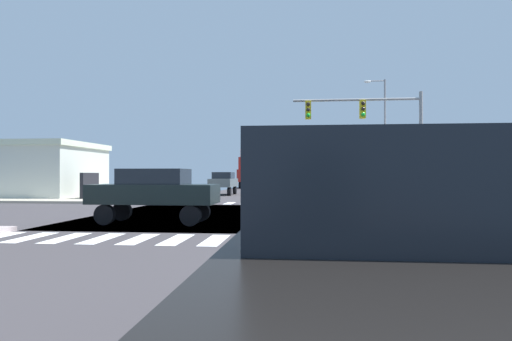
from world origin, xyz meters
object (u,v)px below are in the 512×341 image
Objects in this scene: traffic_signal_mast at (369,121)px; bank_building at (11,170)px; sedan_queued_2 at (155,191)px; box_truck_middle_1 at (250,168)px; street_lamp at (382,127)px; sedan_crossing_1 at (224,181)px; sedan_leading_3 at (385,263)px.

bank_building is at bearing 168.06° from traffic_signal_mast.
sedan_queued_2 is at bearing -44.15° from bank_building.
box_truck_middle_1 is (14.76, 25.24, 0.56)m from bank_building.
street_lamp is at bearing 76.86° from traffic_signal_mast.
street_lamp reaches higher than sedan_crossing_1.
traffic_signal_mast is 15.50m from sedan_crossing_1.
box_truck_middle_1 is at bearing 125.18° from street_lamp.
traffic_signal_mast is 32.26m from box_truck_middle_1.
sedan_crossing_1 is 19.48m from box_truck_middle_1.
street_lamp is 2.21× the size of sedan_queued_2.
bank_building reaches higher than sedan_crossing_1.
box_truck_middle_1 is at bearing -90.00° from sedan_crossing_1.
sedan_queued_2 is at bearing 93.68° from sedan_crossing_1.
box_truck_middle_1 is at bearing 108.51° from traffic_signal_mast.
traffic_signal_mast is 0.53× the size of bank_building.
sedan_crossing_1 is 34.35m from sedan_leading_3.
traffic_signal_mast is at bearing 132.64° from sedan_crossing_1.
sedan_crossing_1 and sedan_queued_2 have the same top height.
box_truck_middle_1 is (-1.38, 40.91, 1.45)m from sedan_queued_2.
traffic_signal_mast is at bearing 108.51° from box_truck_middle_1.
sedan_leading_3 is at bearing -51.96° from bank_building.
box_truck_middle_1 is (-7.00, 53.05, 1.45)m from sedan_leading_3.
bank_building is 3.14× the size of sedan_queued_2.
street_lamp is at bearing -27.45° from sedan_queued_2.
sedan_crossing_1 is (-10.22, 11.10, -3.54)m from traffic_signal_mast.
traffic_signal_mast is 25.67m from bank_building.
street_lamp is 1.32× the size of box_truck_middle_1.
sedan_queued_2 is 40.96m from box_truck_middle_1.
box_truck_middle_1 reaches higher than bank_building.
bank_building is 22.52m from sedan_queued_2.
sedan_queued_2 is at bearing -117.45° from street_lamp.
bank_building reaches higher than sedan_queued_2.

